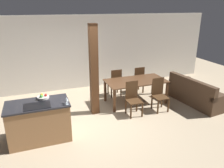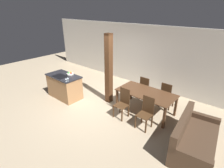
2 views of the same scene
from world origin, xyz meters
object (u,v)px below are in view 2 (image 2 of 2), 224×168
wine_glass_middle (68,78)px  wine_glass_near (66,79)px  couch (194,140)px  dining_chair_near_right (146,112)px  fruit_bowl (70,74)px  timber_post (109,70)px  dining_table (146,95)px  dining_chair_near_left (123,103)px  dining_chair_far_left (145,88)px  dining_chair_far_right (167,95)px  kitchen_island (65,86)px

wine_glass_middle → wine_glass_near: bearing=-90.0°
couch → dining_chair_near_right: bearing=82.5°
wine_glass_near → wine_glass_middle: bearing=90.0°
wine_glass_near → wine_glass_middle: 0.08m
fruit_bowl → timber_post: 1.60m
wine_glass_near → dining_table: size_ratio=0.07×
dining_chair_near_left → timber_post: timber_post is taller
fruit_bowl → dining_chair_far_left: bearing=33.7°
dining_table → dining_chair_far_right: (0.43, 0.71, -0.16)m
dining_table → dining_chair_far_left: size_ratio=1.96×
dining_table → dining_chair_far_right: size_ratio=1.96×
dining_chair_near_right → timber_post: size_ratio=0.38×
wine_glass_middle → dining_chair_far_right: (2.83, 2.08, -0.54)m
dining_chair_far_left → couch: size_ratio=0.51×
dining_table → dining_chair_near_right: (0.43, -0.71, -0.16)m
wine_glass_near → wine_glass_middle: (0.00, 0.08, 0.00)m
dining_chair_far_left → couch: 2.70m
dining_chair_far_left → timber_post: size_ratio=0.38×
dining_chair_near_right → dining_chair_far_right: 1.43m
dining_chair_near_right → timber_post: timber_post is taller
wine_glass_near → dining_table: 2.82m
fruit_bowl → wine_glass_middle: 0.66m
dining_chair_near_left → dining_chair_far_right: 1.67m
dining_table → dining_chair_far_left: bearing=121.1°
couch → dining_chair_far_right: bearing=37.4°
wine_glass_near → dining_chair_far_right: (2.83, 2.16, -0.54)m
dining_chair_far_left → couch: dining_chair_far_left is taller
fruit_bowl → dining_chair_far_left: (2.44, 1.63, -0.47)m
kitchen_island → timber_post: timber_post is taller
kitchen_island → wine_glass_near: 0.91m
dining_table → timber_post: timber_post is taller
kitchen_island → timber_post: (1.58, 0.88, 0.81)m
wine_glass_middle → timber_post: (0.95, 1.11, 0.24)m
fruit_bowl → dining_chair_far_right: fruit_bowl is taller
kitchen_island → dining_table: bearing=20.5°
fruit_bowl → wine_glass_near: wine_glass_near is taller
wine_glass_middle → dining_chair_far_left: size_ratio=0.15×
dining_chair_near_left → dining_chair_far_left: same height
kitchen_island → dining_chair_near_left: size_ratio=1.43×
dining_chair_near_right → timber_post: bearing=166.1°
kitchen_island → dining_chair_near_right: (3.45, 0.42, 0.04)m
timber_post → dining_chair_near_left: bearing=-24.6°
kitchen_island → wine_glass_near: size_ratio=9.76×
wine_glass_middle → dining_chair_far_right: 3.55m
kitchen_island → dining_table: size_ratio=0.73×
dining_chair_near_right → dining_chair_far_left: 1.67m
kitchen_island → dining_chair_near_right: dining_chair_near_right is taller
dining_chair_near_left → timber_post: bearing=155.4°
wine_glass_near → couch: bearing=9.5°
wine_glass_near → dining_chair_near_left: wine_glass_near is taller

